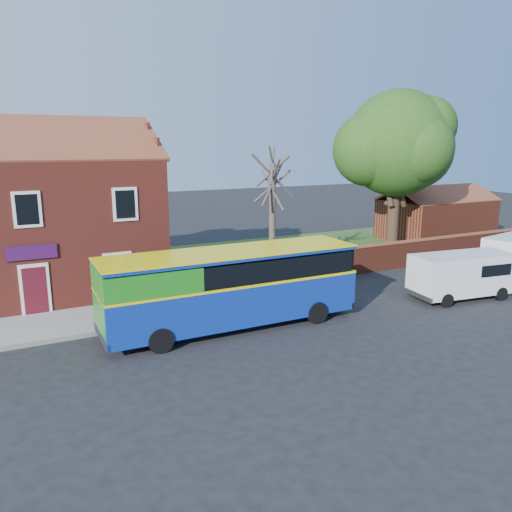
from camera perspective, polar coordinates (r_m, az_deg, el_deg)
ground at (r=18.36m, az=0.67°, el=-10.51°), size 120.00×120.00×0.00m
pavement at (r=21.93m, az=-23.38°, el=-7.48°), size 18.00×3.50×0.12m
kerb at (r=20.28m, az=-23.04°, el=-9.05°), size 18.00×0.15×0.14m
grass_strip at (r=35.58m, az=9.62°, el=0.84°), size 26.00×12.00×0.04m
shop_building at (r=26.74m, az=-24.91°, el=3.31°), size 12.30×8.13×10.50m
boundary_wall at (r=30.92m, az=16.26°, el=0.21°), size 22.00×0.38×1.60m
outbuilding at (r=41.25m, az=19.86°, el=4.12°), size 8.20×5.06×4.17m
bus at (r=19.72m, az=-3.71°, el=-3.36°), size 10.32×2.69×3.14m
van_near at (r=25.64m, az=22.49°, el=-1.88°), size 5.11×2.57×2.15m
large_tree at (r=35.19m, az=15.73°, el=11.92°), size 8.80×6.96×10.73m
bare_tree at (r=27.55m, az=1.87°, el=4.87°), size 2.54×3.03×6.78m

